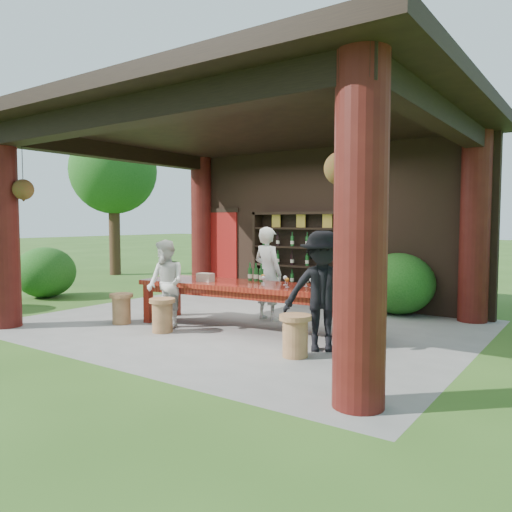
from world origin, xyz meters
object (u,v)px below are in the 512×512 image
Objects in this scene: wine_shelf at (300,257)px; tasting_table at (249,290)px; guest_man at (322,291)px; stool_near_left at (162,314)px; stool_near_right at (295,335)px; host at (268,273)px; stool_far_left at (121,308)px; guest_woman at (166,284)px; napkin_basket at (205,277)px.

wine_shelf is 0.57× the size of tasting_table.
wine_shelf is 1.37× the size of guest_man.
stool_near_left is (-0.98, -0.98, -0.35)m from tasting_table.
host is at bearing 131.91° from stool_near_right.
guest_man is (2.21, -3.21, -0.17)m from wine_shelf.
stool_far_left is 0.36× the size of guest_woman.
host reaches higher than stool_near_left.
wine_shelf is at bearing 92.60° from guest_man.
napkin_basket is at bearing -93.17° from wine_shelf.
guest_man is (2.60, 0.44, 0.53)m from stool_near_left.
tasting_table is 1.43m from stool_near_left.
host reaches higher than guest_man.
tasting_table reaches higher than stool_far_left.
stool_near_left is 0.37× the size of guest_woman.
guest_man is at bearing 5.92° from stool_far_left.
host is 1.18m from napkin_basket.
wine_shelf is 3.90m from guest_man.
stool_near_left is at bearing -36.56° from guest_woman.
guest_woman is (-1.19, -0.70, 0.09)m from tasting_table.
guest_man is at bearing -8.00° from napkin_basket.
host is (0.80, 1.81, 0.54)m from stool_near_left.
guest_woman is 0.89× the size of guest_man.
guest_woman is at bearing 151.26° from guest_man.
tasting_table is at bearing 145.52° from stool_near_right.
wine_shelf is at bearing 102.46° from tasting_table.
stool_near_left is 2.69m from guest_man.
wine_shelf reaches higher than tasting_table.
wine_shelf is at bearing 86.83° from napkin_basket.
guest_woman is (-0.21, 0.28, 0.44)m from stool_near_left.
stool_near_right is (1.48, -1.02, -0.35)m from tasting_table.
guest_man reaches higher than napkin_basket.
tasting_table reaches higher than stool_near_right.
tasting_table is 14.99× the size of napkin_basket.
napkin_basket is (-0.16, -2.87, -0.17)m from wine_shelf.
stool_near_right is (2.47, -0.04, 0.01)m from stool_near_left.
wine_shelf is 4.29× the size of stool_far_left.
host reaches higher than guest_woman.
stool_near_right is at bearing -20.05° from napkin_basket.
guest_woman reaches higher than stool_far_left.
wine_shelf is 3.43m from guest_woman.
guest_woman is at bearing 67.12° from host.
stool_far_left is at bearing 153.93° from guest_man.
guest_woman is (-2.67, 0.32, 0.44)m from stool_near_right.
host is 1.84m from guest_woman.
stool_far_left is (-2.04, -0.92, -0.36)m from tasting_table.
wine_shelf is at bearing 83.87° from stool_near_left.
wine_shelf is 2.88m from napkin_basket.
stool_near_left is 1.06m from stool_far_left.
wine_shelf is at bearing 97.18° from guest_woman.
napkin_basket is (-2.37, 0.33, 0.00)m from guest_man.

